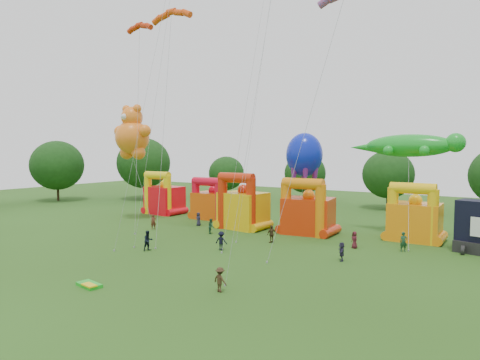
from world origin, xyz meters
The scene contains 23 objects.
ground centered at (0.00, 0.00, 0.00)m, with size 160.00×160.00×0.00m, color #274914.
tree_ring centered at (-1.14, 0.59, 6.26)m, with size 119.50×121.56×12.07m.
bouncy_castle_0 centered at (-19.48, 29.46, 2.46)m, with size 5.47×4.56×6.49m.
bouncy_castle_1 centered at (-10.31, 29.60, 2.25)m, with size 5.18×4.17×5.91m.
bouncy_castle_2 centered at (-2.84, 25.74, 2.63)m, with size 5.75×4.83×6.94m.
bouncy_castle_3 centered at (5.32, 27.03, 2.47)m, with size 6.02×5.09×6.52m.
bouncy_castle_4 centered at (16.46, 29.68, 2.39)m, with size 5.11×4.11×6.28m.
teddy_bear_kite centered at (-18.12, 22.67, 9.60)m, with size 8.06×4.58×15.91m.
gecko_kite centered at (15.70, 30.07, 6.62)m, with size 12.54×10.52×11.58m.
octopus_kite centered at (3.82, 29.16, 8.15)m, with size 4.41×6.06×11.82m.
parafoil_kites centered at (-3.01, 16.50, 12.40)m, with size 32.25×9.88×26.42m.
diamond_kites centered at (0.87, 14.94, 16.03)m, with size 17.50×18.93×37.44m.
folded_kite_bundle centered at (0.40, 0.80, 0.14)m, with size 2.13×1.33×0.31m.
spectator_0 centered at (-8.52, 24.27, 0.85)m, with size 0.84×0.54×1.71m, color #222137.
spectator_1 centered at (-11.48, 19.24, 0.92)m, with size 0.67×0.44×1.83m, color #562418.
spectator_2 centered at (-4.01, 20.99, 0.87)m, with size 0.85×0.66×1.75m, color #1A432A.
spectator_3 centered at (1.80, 14.89, 0.92)m, with size 1.19×0.68×1.84m, color black.
spectator_4 centered at (4.23, 20.51, 0.92)m, with size 1.08×0.45×1.85m, color #403019.
spectator_5 centered at (12.89, 17.41, 0.82)m, with size 1.53×0.49×1.65m, color #2B2741.
spectator_6 centered at (12.28, 22.75, 0.84)m, with size 0.82×0.54×1.69m, color #4E1620.
spectator_7 centered at (16.64, 23.92, 0.94)m, with size 0.69×0.45×1.89m, color #193F25.
spectator_8 centered at (-3.99, 10.91, 0.97)m, with size 0.95×0.74×1.95m, color black.
spectator_9 centered at (8.82, 4.95, 0.86)m, with size 1.11×0.64×1.72m, color #382616.
Camera 1 is at (25.52, -18.15, 9.64)m, focal length 32.00 mm.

